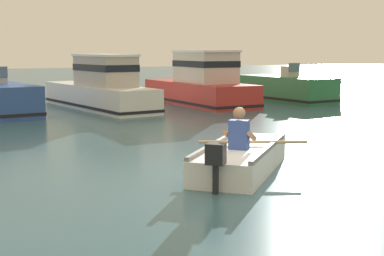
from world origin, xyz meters
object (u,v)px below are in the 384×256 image
moored_boat_white (101,89)px  moored_boat_green (284,89)px  moored_boat_red (201,85)px  rowboat_with_person (242,157)px

moored_boat_white → moored_boat_green: bearing=-3.1°
moored_boat_red → moored_boat_green: size_ratio=1.24×
moored_boat_white → moored_boat_red: bearing=-1.4°
rowboat_with_person → moored_boat_white: size_ratio=0.44×
moored_boat_white → moored_boat_red: 4.10m
moored_boat_red → moored_boat_green: (3.79, -0.32, -0.29)m
moored_boat_red → moored_boat_green: moored_boat_red is taller
moored_boat_white → moored_boat_red: moored_boat_red is taller
rowboat_with_person → moored_boat_green: moored_boat_green is taller
rowboat_with_person → moored_boat_white: (0.89, 11.74, 0.49)m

